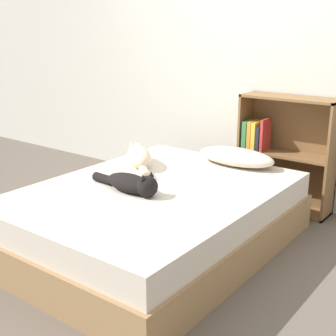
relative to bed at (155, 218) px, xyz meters
The scene contains 7 objects.
ground_plane 0.21m from the bed, ahead, with size 8.00×8.00×0.00m, color brown.
wall_back 1.72m from the bed, 90.00° to the left, with size 8.00×0.06×2.50m.
bed is the anchor object (origin of this frame).
pillow 0.85m from the bed, 78.16° to the left, with size 0.63×0.29×0.13m.
cat_light 0.60m from the bed, 141.92° to the left, with size 0.49×0.45×0.16m.
cat_dark 0.32m from the bed, 110.72° to the right, with size 0.57×0.20×0.16m.
bookshelf 1.31m from the bed, 73.68° to the left, with size 0.76×0.26×0.93m.
Camera 1 is at (1.83, -2.28, 1.45)m, focal length 50.00 mm.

